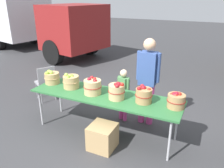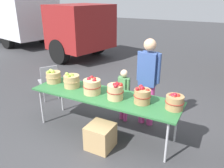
{
  "view_description": "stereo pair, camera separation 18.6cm",
  "coord_description": "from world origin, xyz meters",
  "views": [
    {
      "loc": [
        1.66,
        -3.24,
        2.4
      ],
      "look_at": [
        0.0,
        0.3,
        0.85
      ],
      "focal_mm": 36.52,
      "sensor_mm": 36.0,
      "label": 1
    },
    {
      "loc": [
        1.83,
        -3.16,
        2.4
      ],
      "look_at": [
        0.0,
        0.3,
        0.85
      ],
      "focal_mm": 36.52,
      "sensor_mm": 36.0,
      "label": 2
    }
  ],
  "objects": [
    {
      "name": "ground_plane",
      "position": [
        0.0,
        0.0,
        0.0
      ],
      "size": [
        40.0,
        40.0,
        0.0
      ],
      "primitive_type": "plane",
      "color": "#38383A"
    },
    {
      "name": "market_table",
      "position": [
        0.0,
        0.0,
        0.71
      ],
      "size": [
        2.7,
        0.76,
        0.75
      ],
      "color": "#2D6B38",
      "rests_on": "ground"
    },
    {
      "name": "apple_basket_green_0",
      "position": [
        -1.2,
        0.07,
        0.87
      ],
      "size": [
        0.3,
        0.3,
        0.27
      ],
      "color": "tan",
      "rests_on": "market_table"
    },
    {
      "name": "apple_basket_green_1",
      "position": [
        -0.72,
        0.03,
        0.88
      ],
      "size": [
        0.32,
        0.32,
        0.28
      ],
      "color": "tan",
      "rests_on": "market_table"
    },
    {
      "name": "apple_basket_red_0",
      "position": [
        -0.22,
        -0.03,
        0.89
      ],
      "size": [
        0.32,
        0.32,
        0.3
      ],
      "color": "tan",
      "rests_on": "market_table"
    },
    {
      "name": "apple_basket_red_1",
      "position": [
        0.25,
        -0.05,
        0.89
      ],
      "size": [
        0.29,
        0.29,
        0.3
      ],
      "color": "tan",
      "rests_on": "market_table"
    },
    {
      "name": "apple_basket_red_2",
      "position": [
        0.7,
        0.02,
        0.88
      ],
      "size": [
        0.28,
        0.28,
        0.29
      ],
      "color": "#A87F51",
      "rests_on": "market_table"
    },
    {
      "name": "apple_basket_red_3",
      "position": [
        1.21,
        0.05,
        0.87
      ],
      "size": [
        0.29,
        0.29,
        0.27
      ],
      "color": "#A87F51",
      "rests_on": "market_table"
    },
    {
      "name": "vendor_adult",
      "position": [
        0.57,
        0.64,
        0.99
      ],
      "size": [
        0.45,
        0.22,
        1.68
      ],
      "rotation": [
        0.0,
        0.0,
        3.14
      ],
      "color": "#CC3F8C",
      "rests_on": "ground"
    },
    {
      "name": "child_customer",
      "position": [
        0.13,
        0.55,
        0.63
      ],
      "size": [
        0.27,
        0.2,
        1.07
      ],
      "rotation": [
        0.0,
        0.0,
        2.79
      ],
      "color": "#CC3F8C",
      "rests_on": "ground"
    },
    {
      "name": "box_truck",
      "position": [
        -6.82,
        4.82,
        1.49
      ],
      "size": [
        7.98,
        3.78,
        2.75
      ],
      "rotation": [
        0.0,
        0.0,
        -0.22
      ],
      "color": "silver",
      "rests_on": "ground"
    },
    {
      "name": "folding_chair",
      "position": [
        -1.87,
        0.61,
        0.51
      ],
      "size": [
        0.55,
        0.55,
        0.86
      ],
      "rotation": [
        0.0,
        0.0,
        4.16
      ],
      "color": "#99999E",
      "rests_on": "ground"
    },
    {
      "name": "produce_crate",
      "position": [
        0.17,
        -0.44,
        0.21
      ],
      "size": [
        0.42,
        0.42,
        0.42
      ],
      "primitive_type": "cube",
      "color": "tan",
      "rests_on": "ground"
    }
  ]
}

